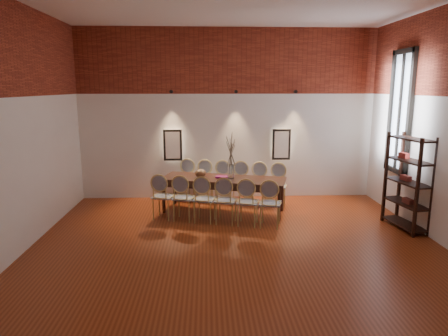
{
  "coord_description": "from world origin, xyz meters",
  "views": [
    {
      "loc": [
        -0.5,
        -6.0,
        2.66
      ],
      "look_at": [
        -0.15,
        1.88,
        1.05
      ],
      "focal_mm": 32.0,
      "sensor_mm": 36.0,
      "label": 1
    }
  ],
  "objects_px": {
    "chair_near_f": "(270,203)",
    "chair_near_a": "(163,196)",
    "chair_far_e": "(258,185)",
    "chair_near_b": "(184,198)",
    "chair_far_a": "(185,181)",
    "chair_far_c": "(221,183)",
    "dining_table": "(223,195)",
    "chair_far_d": "(239,184)",
    "vase": "(231,172)",
    "chair_far_b": "(203,182)",
    "chair_near_c": "(205,199)",
    "chair_near_e": "(248,202)",
    "chair_near_d": "(226,200)",
    "chair_far_f": "(277,186)",
    "bowl": "(201,173)",
    "book": "(222,177)",
    "shelving_rack": "(408,182)"
  },
  "relations": [
    {
      "from": "chair_far_d",
      "to": "shelving_rack",
      "type": "relative_size",
      "value": 0.52
    },
    {
      "from": "chair_near_a",
      "to": "chair_far_a",
      "type": "relative_size",
      "value": 1.0
    },
    {
      "from": "chair_far_a",
      "to": "chair_far_e",
      "type": "distance_m",
      "value": 1.75
    },
    {
      "from": "chair_far_e",
      "to": "chair_far_c",
      "type": "bearing_deg",
      "value": 0.0
    },
    {
      "from": "chair_far_b",
      "to": "chair_near_c",
      "type": "bearing_deg",
      "value": 107.3
    },
    {
      "from": "chair_near_f",
      "to": "book",
      "type": "height_order",
      "value": "chair_near_f"
    },
    {
      "from": "dining_table",
      "to": "chair_near_c",
      "type": "distance_m",
      "value": 0.74
    },
    {
      "from": "chair_far_d",
      "to": "vase",
      "type": "bearing_deg",
      "value": 85.76
    },
    {
      "from": "dining_table",
      "to": "book",
      "type": "xyz_separation_m",
      "value": [
        -0.02,
        0.05,
        0.39
      ]
    },
    {
      "from": "dining_table",
      "to": "chair_far_a",
      "type": "xyz_separation_m",
      "value": [
        -0.86,
        0.97,
        0.09
      ]
    },
    {
      "from": "chair_far_b",
      "to": "chair_far_c",
      "type": "xyz_separation_m",
      "value": [
        0.42,
        -0.12,
        0.0
      ]
    },
    {
      "from": "chair_far_e",
      "to": "chair_far_f",
      "type": "distance_m",
      "value": 0.44
    },
    {
      "from": "chair_near_c",
      "to": "chair_far_b",
      "type": "height_order",
      "value": "same"
    },
    {
      "from": "chair_near_c",
      "to": "chair_near_e",
      "type": "height_order",
      "value": "same"
    },
    {
      "from": "vase",
      "to": "chair_near_a",
      "type": "bearing_deg",
      "value": -166.37
    },
    {
      "from": "chair_near_e",
      "to": "chair_far_b",
      "type": "relative_size",
      "value": 1.0
    },
    {
      "from": "chair_near_e",
      "to": "chair_near_c",
      "type": "bearing_deg",
      "value": -180.0
    },
    {
      "from": "chair_near_d",
      "to": "chair_near_f",
      "type": "height_order",
      "value": "same"
    },
    {
      "from": "chair_far_a",
      "to": "chair_far_e",
      "type": "relative_size",
      "value": 1.0
    },
    {
      "from": "dining_table",
      "to": "chair_near_e",
      "type": "height_order",
      "value": "chair_near_e"
    },
    {
      "from": "dining_table",
      "to": "vase",
      "type": "distance_m",
      "value": 0.55
    },
    {
      "from": "dining_table",
      "to": "chair_near_b",
      "type": "xyz_separation_m",
      "value": [
        -0.82,
        -0.5,
        0.09
      ]
    },
    {
      "from": "chair_near_a",
      "to": "chair_far_c",
      "type": "relative_size",
      "value": 1.0
    },
    {
      "from": "chair_near_c",
      "to": "bowl",
      "type": "xyz_separation_m",
      "value": [
        -0.09,
        0.7,
        0.37
      ]
    },
    {
      "from": "chair_far_e",
      "to": "chair_near_b",
      "type": "bearing_deg",
      "value": 46.95
    },
    {
      "from": "chair_near_e",
      "to": "chair_far_a",
      "type": "relative_size",
      "value": 1.0
    },
    {
      "from": "chair_near_e",
      "to": "vase",
      "type": "relative_size",
      "value": 3.13
    },
    {
      "from": "chair_far_b",
      "to": "vase",
      "type": "distance_m",
      "value": 1.16
    },
    {
      "from": "chair_far_b",
      "to": "chair_far_c",
      "type": "bearing_deg",
      "value": 180.0
    },
    {
      "from": "shelving_rack",
      "to": "chair_far_c",
      "type": "bearing_deg",
      "value": 141.77
    },
    {
      "from": "chair_near_f",
      "to": "shelving_rack",
      "type": "height_order",
      "value": "shelving_rack"
    },
    {
      "from": "chair_far_b",
      "to": "chair_far_f",
      "type": "xyz_separation_m",
      "value": [
        1.68,
        -0.47,
        0.0
      ]
    },
    {
      "from": "chair_near_b",
      "to": "chair_far_d",
      "type": "bearing_deg",
      "value": 58.09
    },
    {
      "from": "chair_far_d",
      "to": "chair_far_f",
      "type": "bearing_deg",
      "value": 180.0
    },
    {
      "from": "chair_near_f",
      "to": "chair_far_d",
      "type": "bearing_deg",
      "value": 121.91
    },
    {
      "from": "chair_near_c",
      "to": "chair_far_a",
      "type": "bearing_deg",
      "value": 121.91
    },
    {
      "from": "dining_table",
      "to": "chair_far_d",
      "type": "xyz_separation_m",
      "value": [
        0.4,
        0.62,
        0.09
      ]
    },
    {
      "from": "chair_far_a",
      "to": "chair_far_b",
      "type": "xyz_separation_m",
      "value": [
        0.42,
        -0.12,
        0.0
      ]
    },
    {
      "from": "chair_far_a",
      "to": "chair_far_e",
      "type": "height_order",
      "value": "same"
    },
    {
      "from": "chair_far_d",
      "to": "chair_far_e",
      "type": "bearing_deg",
      "value": -180.0
    },
    {
      "from": "chair_far_e",
      "to": "bowl",
      "type": "xyz_separation_m",
      "value": [
        -1.3,
        -0.42,
        0.37
      ]
    },
    {
      "from": "chair_far_b",
      "to": "chair_near_e",
      "type": "bearing_deg",
      "value": 133.05
    },
    {
      "from": "chair_near_c",
      "to": "vase",
      "type": "distance_m",
      "value": 0.91
    },
    {
      "from": "chair_near_d",
      "to": "vase",
      "type": "xyz_separation_m",
      "value": [
        0.14,
        0.69,
        0.43
      ]
    },
    {
      "from": "chair_far_f",
      "to": "chair_near_f",
      "type": "bearing_deg",
      "value": 90.0
    },
    {
      "from": "chair_far_d",
      "to": "book",
      "type": "bearing_deg",
      "value": 69.14
    },
    {
      "from": "chair_far_b",
      "to": "chair_near_d",
      "type": "bearing_deg",
      "value": 121.91
    },
    {
      "from": "chair_near_a",
      "to": "chair_far_e",
      "type": "bearing_deg",
      "value": 38.76
    },
    {
      "from": "chair_far_c",
      "to": "shelving_rack",
      "type": "xyz_separation_m",
      "value": [
        3.45,
        -1.9,
        0.43
      ]
    },
    {
      "from": "chair_near_f",
      "to": "chair_near_a",
      "type": "bearing_deg",
      "value": 180.0
    }
  ]
}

